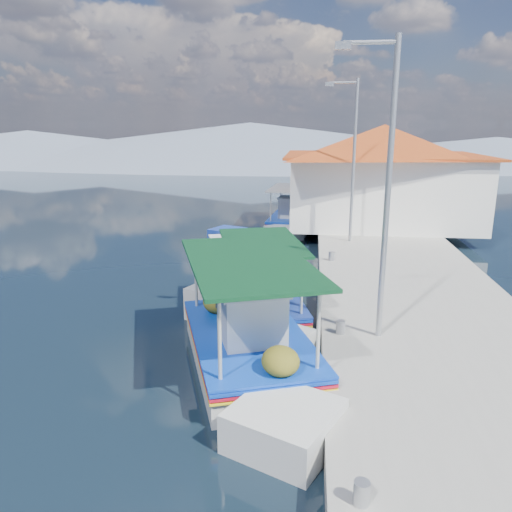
# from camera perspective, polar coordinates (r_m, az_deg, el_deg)

# --- Properties ---
(ground) EXTENTS (160.00, 160.00, 0.00)m
(ground) POSITION_cam_1_polar(r_m,az_deg,el_deg) (9.90, -13.16, -14.98)
(ground) COLOR black
(ground) RESTS_ON ground
(quay) EXTENTS (5.00, 44.00, 0.50)m
(quay) POSITION_cam_1_polar(r_m,az_deg,el_deg) (15.04, 16.94, -3.67)
(quay) COLOR gray
(quay) RESTS_ON ground
(bollards) EXTENTS (0.20, 17.20, 0.30)m
(bollards) POSITION_cam_1_polar(r_m,az_deg,el_deg) (13.96, 9.08, -2.90)
(bollards) COLOR #A5A8AD
(bollards) RESTS_ON quay
(main_caique) EXTENTS (3.88, 7.24, 2.53)m
(main_caique) POSITION_cam_1_polar(r_m,az_deg,el_deg) (10.45, -0.70, -9.90)
(main_caique) COLOR silver
(main_caique) RESTS_ON ground
(caique_green_canopy) EXTENTS (2.84, 5.98, 2.31)m
(caique_green_canopy) POSITION_cam_1_polar(r_m,az_deg,el_deg) (12.81, 0.74, -5.79)
(caique_green_canopy) COLOR silver
(caique_green_canopy) RESTS_ON ground
(caique_blue_hull) EXTENTS (2.91, 5.45, 1.03)m
(caique_blue_hull) POSITION_cam_1_polar(r_m,az_deg,el_deg) (18.31, -2.10, 0.35)
(caique_blue_hull) COLOR navy
(caique_blue_hull) RESTS_ON ground
(caique_far) EXTENTS (2.23, 6.37, 2.24)m
(caique_far) POSITION_cam_1_polar(r_m,az_deg,el_deg) (23.90, 4.03, 4.10)
(caique_far) COLOR silver
(caique_far) RESTS_ON ground
(harbor_building) EXTENTS (10.49, 10.49, 4.40)m
(harbor_building) POSITION_cam_1_polar(r_m,az_deg,el_deg) (23.34, 14.33, 9.28)
(harbor_building) COLOR white
(harbor_building) RESTS_ON quay
(lamp_post_near) EXTENTS (1.21, 0.14, 6.00)m
(lamp_post_near) POSITION_cam_1_polar(r_m,az_deg,el_deg) (10.19, 14.55, 8.70)
(lamp_post_near) COLOR #A5A8AD
(lamp_post_near) RESTS_ON quay
(lamp_post_far) EXTENTS (1.21, 0.14, 6.00)m
(lamp_post_far) POSITION_cam_1_polar(r_m,az_deg,el_deg) (19.12, 10.97, 11.57)
(lamp_post_far) COLOR #A5A8AD
(lamp_post_far) RESTS_ON quay
(mountain_ridge) EXTENTS (171.40, 96.00, 5.50)m
(mountain_ridge) POSITION_cam_1_polar(r_m,az_deg,el_deg) (64.20, 9.87, 12.13)
(mountain_ridge) COLOR slate
(mountain_ridge) RESTS_ON ground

